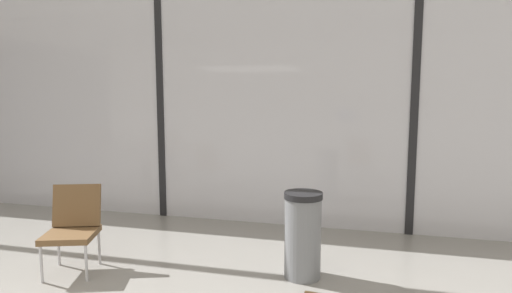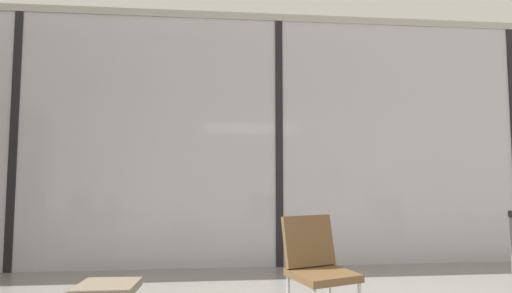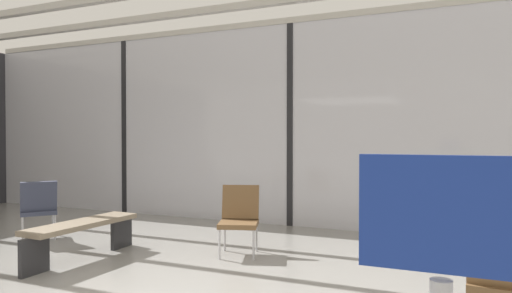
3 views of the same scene
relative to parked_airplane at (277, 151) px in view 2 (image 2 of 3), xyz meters
The scene contains 6 objects.
glass_curtain_wall 6.31m from the parked_airplane, 98.14° to the right, with size 14.00×0.08×3.42m, color silver.
window_mullion_0 7.64m from the parked_airplane, 125.12° to the right, with size 0.10×0.12×3.42m, color black.
window_mullion_1 6.31m from the parked_airplane, 98.14° to the right, with size 0.10×0.12×3.42m, color black.
window_mullion_2 6.77m from the parked_airplane, 67.35° to the right, with size 0.10×0.12×3.42m, color black.
parked_airplane is the anchor object (origin of this frame).
lounge_chair_2 8.47m from the parked_airplane, 96.08° to the right, with size 0.62×0.65×0.87m.
Camera 2 is at (-0.82, -0.19, 1.22)m, focal length 27.43 mm.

